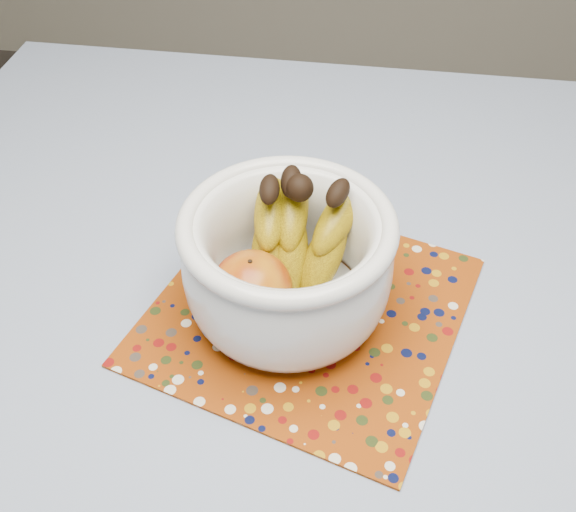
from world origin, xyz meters
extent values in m
cube|color=brown|center=(0.00, 0.00, 0.73)|extent=(1.20, 1.20, 0.04)
cylinder|color=brown|center=(-0.53, 0.53, 0.35)|extent=(0.06, 0.06, 0.71)
cube|color=slate|center=(0.00, 0.00, 0.76)|extent=(1.32, 1.32, 0.01)
cube|color=#7F3006|center=(-0.02, 0.04, 0.76)|extent=(0.44, 0.44, 0.00)
cylinder|color=white|center=(-0.04, 0.03, 0.77)|extent=(0.12, 0.12, 0.01)
cylinder|color=white|center=(-0.04, 0.03, 0.78)|extent=(0.18, 0.18, 0.01)
torus|color=white|center=(-0.04, 0.03, 0.90)|extent=(0.24, 0.24, 0.02)
ellipsoid|color=maroon|center=(-0.07, 0.00, 0.83)|extent=(0.09, 0.09, 0.08)
sphere|color=black|center=(-0.03, 0.09, 0.91)|extent=(0.03, 0.03, 0.03)
camera|label=1|loc=(0.04, -0.51, 1.38)|focal=42.00mm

